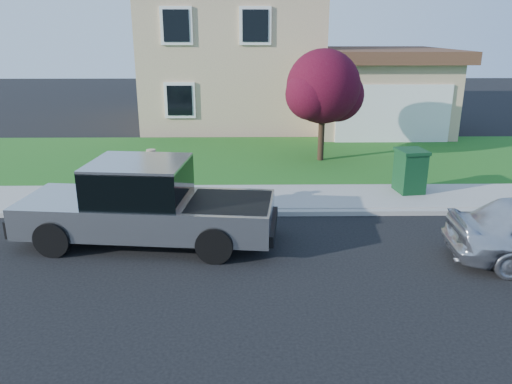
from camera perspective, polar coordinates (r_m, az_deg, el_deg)
The scene contains 9 objects.
ground at distance 9.94m, azimuth -4.94°, elevation -8.61°, with size 80.00×80.00×0.00m, color black.
curb at distance 12.56m, azimuth 0.51°, elevation -2.40°, with size 40.00×0.20×0.12m, color gray.
sidewalk at distance 13.59m, azimuth 0.40°, elevation -0.72°, with size 40.00×2.00×0.15m, color gray.
lawn at distance 17.91m, azimuth 0.09°, elevation 3.85°, with size 40.00×7.00×0.10m, color #1E4C15.
house at distance 25.28m, azimuth 0.53°, elevation 15.16°, with size 14.00×11.30×6.85m.
pickup_truck at distance 11.00m, azimuth -12.44°, elevation -1.49°, with size 5.71×2.45×1.82m.
woman at distance 12.17m, azimuth -11.65°, elevation 0.45°, with size 0.63×0.45×1.79m.
ornamental_tree at distance 17.27m, azimuth 7.81°, elevation 11.47°, with size 2.75×2.48×3.78m.
trash_bin at distance 14.40m, azimuth 17.20°, elevation 2.37°, with size 0.84×0.93×1.19m.
Camera 1 is at (0.72, -8.86, 4.45)m, focal length 35.00 mm.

